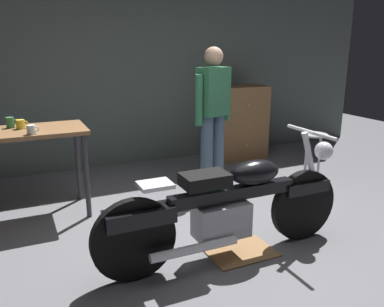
# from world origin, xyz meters

# --- Properties ---
(ground_plane) EXTENTS (12.00, 12.00, 0.00)m
(ground_plane) POSITION_xyz_m (0.00, 0.00, 0.00)
(ground_plane) COLOR slate
(back_wall) EXTENTS (8.00, 0.12, 3.10)m
(back_wall) POSITION_xyz_m (0.00, 2.80, 1.55)
(back_wall) COLOR #56605B
(back_wall) RESTS_ON ground_plane
(workbench) EXTENTS (1.30, 0.64, 0.90)m
(workbench) POSITION_xyz_m (-1.61, 1.34, 0.79)
(workbench) COLOR brown
(workbench) RESTS_ON ground_plane
(motorcycle) EXTENTS (2.19, 0.60, 1.00)m
(motorcycle) POSITION_xyz_m (-0.12, -0.19, 0.45)
(motorcycle) COLOR black
(motorcycle) RESTS_ON ground_plane
(person_standing) EXTENTS (0.54, 0.34, 1.67)m
(person_standing) POSITION_xyz_m (0.55, 1.39, 0.93)
(person_standing) COLOR #475E73
(person_standing) RESTS_ON ground_plane
(shop_stool) EXTENTS (0.32, 0.32, 0.64)m
(shop_stool) POSITION_xyz_m (1.71, 0.92, 0.50)
(shop_stool) COLOR #B2B2B7
(shop_stool) RESTS_ON ground_plane
(wooden_dresser) EXTENTS (0.80, 0.47, 1.10)m
(wooden_dresser) POSITION_xyz_m (1.47, 2.30, 0.55)
(wooden_dresser) COLOR brown
(wooden_dresser) RESTS_ON ground_plane
(drip_tray) EXTENTS (0.56, 0.40, 0.01)m
(drip_tray) POSITION_xyz_m (0.01, -0.18, 0.01)
(drip_tray) COLOR olive
(drip_tray) RESTS_ON ground_plane
(mug_white_ceramic) EXTENTS (0.11, 0.08, 0.09)m
(mug_white_ceramic) POSITION_xyz_m (-1.48, 1.09, 0.94)
(mug_white_ceramic) COLOR white
(mug_white_ceramic) RESTS_ON workbench
(mug_yellow_tall) EXTENTS (0.11, 0.08, 0.09)m
(mug_yellow_tall) POSITION_xyz_m (-1.56, 1.40, 0.94)
(mug_yellow_tall) COLOR yellow
(mug_yellow_tall) RESTS_ON workbench
(mug_green_speckled) EXTENTS (0.11, 0.08, 0.10)m
(mug_green_speckled) POSITION_xyz_m (-1.64, 1.49, 0.95)
(mug_green_speckled) COLOR #3D7F4C
(mug_green_speckled) RESTS_ON workbench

